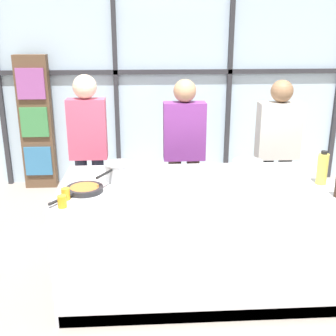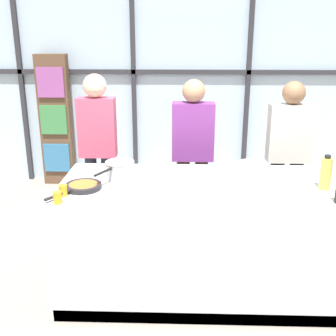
# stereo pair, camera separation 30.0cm
# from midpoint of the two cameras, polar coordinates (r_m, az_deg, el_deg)

# --- Properties ---
(ground_plane) EXTENTS (18.00, 18.00, 0.00)m
(ground_plane) POSITION_cam_midpoint_polar(r_m,az_deg,el_deg) (3.76, 1.23, -15.39)
(ground_plane) COLOR gray
(back_window_wall) EXTENTS (6.40, 0.10, 2.80)m
(back_window_wall) POSITION_cam_midpoint_polar(r_m,az_deg,el_deg) (5.83, -0.84, 11.60)
(back_window_wall) COLOR silver
(back_window_wall) RESTS_ON ground_plane
(bookshelf) EXTENTS (0.42, 0.19, 1.78)m
(bookshelf) POSITION_cam_midpoint_polar(r_m,az_deg,el_deg) (5.93, -18.83, 5.73)
(bookshelf) COLOR brown
(bookshelf) RESTS_ON ground_plane
(demo_island) EXTENTS (2.16, 1.03, 0.92)m
(demo_island) POSITION_cam_midpoint_polar(r_m,az_deg,el_deg) (3.52, 1.26, -9.18)
(demo_island) COLOR silver
(demo_island) RESTS_ON ground_plane
(spectator_far_left) EXTENTS (0.38, 0.23, 1.67)m
(spectator_far_left) POSITION_cam_midpoint_polar(r_m,az_deg,el_deg) (4.34, -12.72, 3.08)
(spectator_far_left) COLOR #232838
(spectator_far_left) RESTS_ON ground_plane
(spectator_center_left) EXTENTS (0.42, 0.23, 1.62)m
(spectator_center_left) POSITION_cam_midpoint_polar(r_m,az_deg,el_deg) (4.31, 0.21, 2.66)
(spectator_center_left) COLOR #47382D
(spectator_center_left) RESTS_ON ground_plane
(spectator_center_right) EXTENTS (0.44, 0.23, 1.61)m
(spectator_center_right) POSITION_cam_midpoint_polar(r_m,az_deg,el_deg) (4.48, 12.73, 2.64)
(spectator_center_right) COLOR black
(spectator_center_right) RESTS_ON ground_plane
(frying_pan) EXTENTS (0.35, 0.45, 0.04)m
(frying_pan) POSITION_cam_midpoint_polar(r_m,az_deg,el_deg) (3.25, -13.93, -2.85)
(frying_pan) COLOR #232326
(frying_pan) RESTS_ON demo_island
(saucepan) EXTENTS (0.28, 0.40, 0.14)m
(saucepan) POSITION_cam_midpoint_polar(r_m,az_deg,el_deg) (3.43, -9.13, -0.43)
(saucepan) COLOR silver
(saucepan) RESTS_ON demo_island
(white_plate) EXTENTS (0.24, 0.24, 0.01)m
(white_plate) POSITION_cam_midpoint_polar(r_m,az_deg,el_deg) (3.57, 8.93, -0.82)
(white_plate) COLOR white
(white_plate) RESTS_ON demo_island
(mixing_bowl) EXTENTS (0.27, 0.27, 0.06)m
(mixing_bowl) POSITION_cam_midpoint_polar(r_m,az_deg,el_deg) (3.76, 8.53, 0.57)
(mixing_bowl) COLOR silver
(mixing_bowl) RESTS_ON demo_island
(oil_bottle) EXTENTS (0.08, 0.08, 0.27)m
(oil_bottle) POSITION_cam_midpoint_polar(r_m,az_deg,el_deg) (3.45, 17.88, -0.11)
(oil_bottle) COLOR #E0CC4C
(oil_bottle) RESTS_ON demo_island
(juice_glass_near) EXTENTS (0.06, 0.06, 0.09)m
(juice_glass_near) POSITION_cam_midpoint_polar(r_m,az_deg,el_deg) (3.01, -16.96, -4.42)
(juice_glass_near) COLOR orange
(juice_glass_near) RESTS_ON demo_island
(juice_glass_far) EXTENTS (0.06, 0.06, 0.09)m
(juice_glass_far) POSITION_cam_midpoint_polar(r_m,az_deg,el_deg) (3.14, -16.40, -3.44)
(juice_glass_far) COLOR orange
(juice_glass_far) RESTS_ON demo_island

